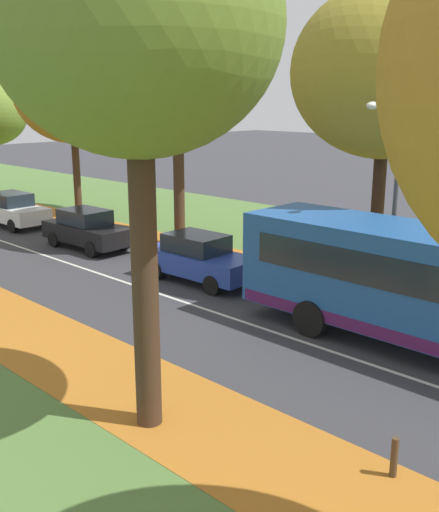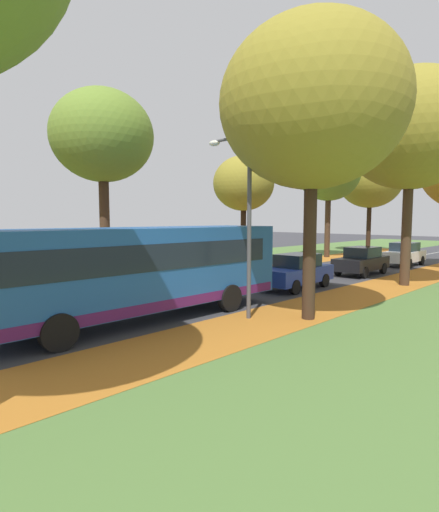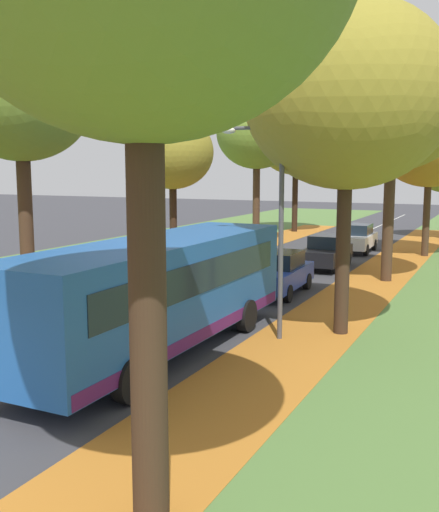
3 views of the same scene
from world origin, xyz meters
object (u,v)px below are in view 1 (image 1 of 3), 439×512
tree_left_near (137,27)px  streetlamp_right (391,183)px  car_white_third_in_line (12,210)px  tree_right_near (387,72)px  car_black_following (87,229)px  car_blue_lead (199,258)px  bollard_fourth (394,458)px  tree_right_far (72,91)px  tree_right_mid (177,61)px

tree_left_near → streetlamp_right: (8.91, 0.01, -3.41)m
streetlamp_right → car_white_third_in_line: bearing=95.3°
tree_right_near → car_black_following: bearing=107.6°
streetlamp_right → car_blue_lead: streetlamp_right is taller
tree_right_near → bollard_fourth: size_ratio=13.30×
bollard_fourth → streetlamp_right: size_ratio=0.12×
tree_right_near → bollard_fourth: tree_right_near is taller
tree_right_near → tree_right_far: 17.63m
tree_right_far → bollard_fourth: bearing=-111.7°
tree_right_near → tree_right_mid: size_ratio=0.91×
streetlamp_right → car_blue_lead: size_ratio=1.41×
bollard_fourth → car_black_following: car_black_following is taller
car_white_third_in_line → tree_right_far: bearing=0.9°
tree_right_near → streetlamp_right: 3.76m
tree_right_far → car_black_following: 9.33m
bollard_fourth → car_white_third_in_line: bearing=76.7°
tree_left_near → tree_right_near: tree_right_near is taller
bollard_fourth → car_black_following: (5.43, 16.75, 0.46)m
tree_right_far → streetlamp_right: (-2.00, -18.95, -2.67)m
tree_right_far → car_white_third_in_line: bearing=-179.1°
tree_right_mid → car_black_following: (-3.23, 2.12, -6.66)m
tree_left_near → car_blue_lead: tree_left_near is taller
tree_right_far → car_blue_lead: bearing=-106.4°
car_black_following → car_white_third_in_line: (0.04, 6.37, 0.00)m
bollard_fourth → streetlamp_right: 9.04m
tree_right_mid → tree_right_far: bearing=86.2°
tree_right_mid → streetlamp_right: tree_right_mid is taller
car_black_following → tree_right_mid: bearing=-33.3°
tree_left_near → tree_right_near: 10.74m
car_black_following → car_white_third_in_line: 6.37m
tree_right_mid → bollard_fourth: size_ratio=14.54×
car_blue_lead → car_black_following: size_ratio=1.00×
tree_right_far → tree_left_near: bearing=-119.9°
bollard_fourth → car_black_following: 17.61m
tree_left_near → tree_right_mid: tree_right_mid is taller
car_white_third_in_line → tree_right_mid: bearing=-69.4°
tree_left_near → car_white_third_in_line: 21.18m
tree_right_near → tree_right_far: bearing=89.2°
tree_right_near → tree_right_far: size_ratio=1.04×
tree_right_near → car_black_following: size_ratio=2.22×
tree_left_near → car_white_third_in_line: tree_left_near is taller
tree_right_near → streetlamp_right: tree_right_near is taller
tree_right_far → car_blue_lead: 14.72m
streetlamp_right → tree_left_near: bearing=-179.9°
tree_left_near → tree_right_mid: 14.67m
bollard_fourth → car_blue_lead: car_blue_lead is taller
tree_right_mid → streetlamp_right: 11.14m
tree_left_near → tree_right_far: size_ratio=1.04×
streetlamp_right → car_black_following: size_ratio=1.41×
tree_right_near → car_blue_lead: 8.33m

